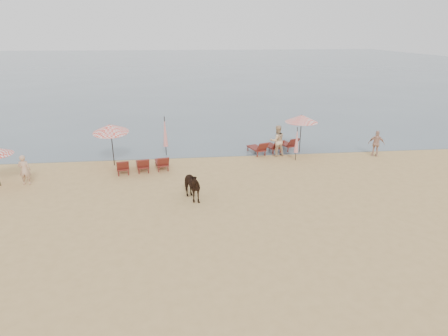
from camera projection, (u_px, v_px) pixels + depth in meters
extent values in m
plane|color=tan|center=(239.00, 241.00, 13.99)|extent=(120.00, 120.00, 0.00)
cube|color=#51606B|center=(190.00, 64.00, 88.64)|extent=(160.00, 140.00, 0.06)
cube|color=maroon|center=(123.00, 166.00, 20.75)|extent=(0.88, 1.47, 0.08)
cube|color=maroon|center=(123.00, 166.00, 19.99)|extent=(0.71, 0.56, 0.60)
cube|color=maroon|center=(142.00, 164.00, 21.04)|extent=(0.88, 1.47, 0.08)
cube|color=maroon|center=(143.00, 164.00, 20.28)|extent=(0.71, 0.56, 0.60)
cube|color=maroon|center=(162.00, 162.00, 21.33)|extent=(0.88, 1.47, 0.08)
cube|color=maroon|center=(163.00, 162.00, 20.58)|extent=(0.71, 0.56, 0.60)
cube|color=maroon|center=(256.00, 148.00, 23.87)|extent=(1.09, 1.57, 0.08)
cube|color=maroon|center=(263.00, 147.00, 23.11)|extent=(0.78, 0.66, 0.63)
cube|color=maroon|center=(272.00, 146.00, 24.31)|extent=(1.09, 1.57, 0.08)
cube|color=maroon|center=(278.00, 145.00, 23.55)|extent=(0.78, 0.66, 0.63)
cube|color=maroon|center=(286.00, 144.00, 24.75)|extent=(1.09, 1.57, 0.08)
cube|color=maroon|center=(293.00, 143.00, 23.99)|extent=(0.78, 0.66, 0.63)
cylinder|color=black|center=(112.00, 147.00, 21.51)|extent=(0.05, 0.05, 2.28)
cone|color=red|center=(111.00, 128.00, 21.13)|extent=(2.01, 2.05, 0.68)
sphere|color=black|center=(110.00, 125.00, 21.06)|extent=(0.08, 0.08, 0.08)
cylinder|color=black|center=(300.00, 135.00, 23.77)|extent=(0.05, 0.05, 2.30)
cone|color=red|center=(302.00, 118.00, 23.39)|extent=(2.05, 2.05, 0.46)
sphere|color=black|center=(302.00, 115.00, 23.32)|extent=(0.08, 0.08, 0.08)
cylinder|color=black|center=(165.00, 136.00, 23.19)|extent=(0.05, 0.05, 2.51)
cone|color=red|center=(165.00, 132.00, 23.09)|extent=(0.30, 0.30, 1.88)
cylinder|color=black|center=(296.00, 144.00, 22.40)|extent=(0.04, 0.04, 2.07)
cone|color=red|center=(297.00, 140.00, 22.31)|extent=(0.25, 0.25, 1.55)
imported|color=black|center=(190.00, 185.00, 17.20)|extent=(1.40, 1.86, 1.43)
imported|color=tan|center=(25.00, 170.00, 18.92)|extent=(0.59, 0.40, 1.58)
imported|color=#D9B287|center=(277.00, 141.00, 23.29)|extent=(1.05, 0.88, 1.95)
imported|color=tan|center=(376.00, 144.00, 23.24)|extent=(1.03, 0.74, 1.63)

